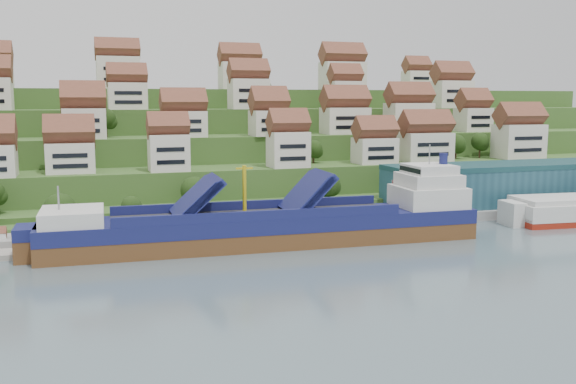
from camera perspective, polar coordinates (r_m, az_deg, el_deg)
name	(u,v)px	position (r m, az deg, el deg)	size (l,w,h in m)	color
ground	(333,240)	(128.15, 4.00, -4.29)	(300.00, 300.00, 0.00)	slate
quay	(389,216)	(149.51, 8.97, -2.15)	(180.00, 14.00, 2.20)	gray
pebble_beach	(24,245)	(131.17, -22.45, -4.39)	(45.00, 20.00, 1.00)	gray
hillside	(222,149)	(225.10, -5.93, 3.80)	(260.00, 128.00, 31.00)	#2D4C1E
hillside_village	(262,111)	(183.81, -2.34, 7.22)	(158.45, 63.61, 29.74)	silver
hillside_trees	(242,145)	(164.95, -4.14, 4.17)	(139.30, 63.05, 32.07)	#243F15
warehouse	(502,183)	(167.09, 18.52, 0.73)	(60.00, 15.00, 10.00)	#204A59
flagpole	(392,195)	(143.34, 9.25, -0.25)	(1.28, 0.16, 8.00)	gray
beach_huts	(11,239)	(129.81, -23.41, -3.85)	(14.40, 3.70, 2.20)	white
cargo_ship	(278,226)	(123.66, -0.85, -3.08)	(83.78, 16.06, 18.56)	brown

